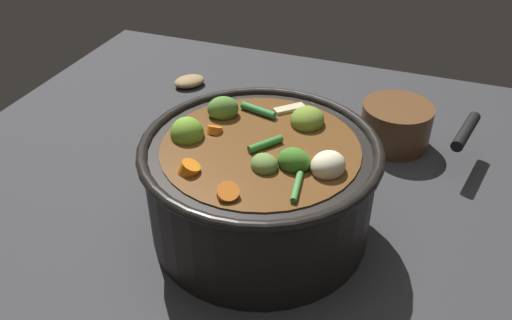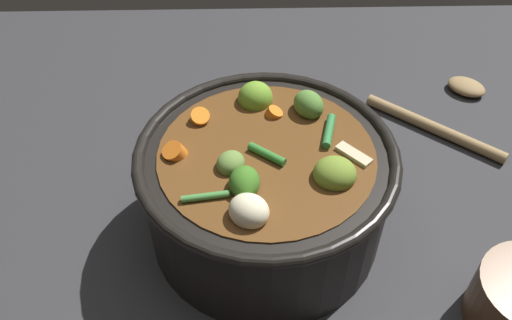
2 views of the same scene
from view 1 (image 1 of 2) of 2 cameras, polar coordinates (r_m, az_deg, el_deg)
ground_plane at (r=0.72m, az=0.42°, el=-7.25°), size 1.10×1.10×0.00m
cooking_pot at (r=0.67m, az=0.44°, el=-2.70°), size 0.30×0.30×0.16m
wooden_spoon at (r=1.01m, az=-5.50°, el=6.85°), size 0.21×0.21×0.02m
small_saucepan at (r=0.89m, az=14.98°, el=3.64°), size 0.13×0.18×0.07m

